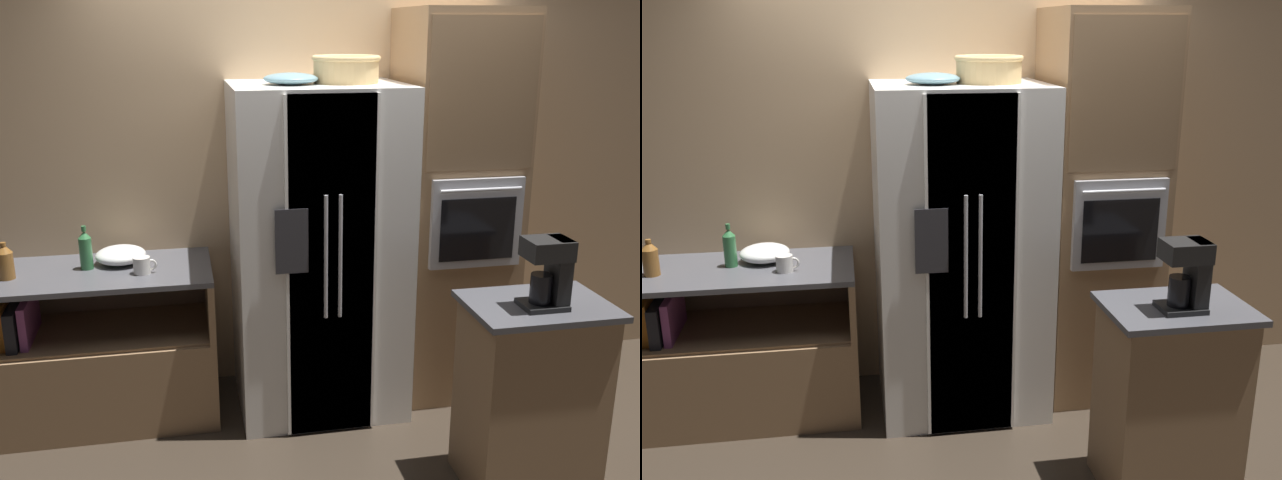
% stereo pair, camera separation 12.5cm
% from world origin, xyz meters
% --- Properties ---
extents(ground_plane, '(20.00, 20.00, 0.00)m').
position_xyz_m(ground_plane, '(0.00, 0.00, 0.00)').
color(ground_plane, '#382D23').
extents(wall_back, '(12.00, 0.06, 2.80)m').
position_xyz_m(wall_back, '(0.00, 0.47, 1.40)').
color(wall_back, tan).
rests_on(wall_back, ground_plane).
extents(counter_left, '(1.29, 0.65, 0.89)m').
position_xyz_m(counter_left, '(-1.26, 0.11, 0.33)').
color(counter_left, '#93704C').
rests_on(counter_left, ground_plane).
extents(refrigerator, '(0.95, 0.81, 1.88)m').
position_xyz_m(refrigerator, '(0.01, 0.04, 0.94)').
color(refrigerator, white).
rests_on(refrigerator, ground_plane).
extents(wall_oven, '(0.64, 0.71, 2.28)m').
position_xyz_m(wall_oven, '(0.85, 0.11, 1.14)').
color(wall_oven, '#93704C').
rests_on(wall_oven, ground_plane).
extents(island_counter, '(0.66, 0.48, 0.95)m').
position_xyz_m(island_counter, '(0.85, -0.96, 0.48)').
color(island_counter, '#93704C').
rests_on(island_counter, ground_plane).
extents(wicker_basket, '(0.37, 0.37, 0.14)m').
position_xyz_m(wicker_basket, '(0.17, 0.05, 1.96)').
color(wicker_basket, tan).
rests_on(wicker_basket, refrigerator).
extents(fruit_bowl, '(0.29, 0.29, 0.06)m').
position_xyz_m(fruit_bowl, '(-0.14, 0.00, 1.91)').
color(fruit_bowl, '#668C99').
rests_on(fruit_bowl, refrigerator).
extents(bottle_tall, '(0.07, 0.07, 0.25)m').
position_xyz_m(bottle_tall, '(-1.27, 0.15, 1.00)').
color(bottle_tall, '#33723F').
rests_on(bottle_tall, counter_left).
extents(bottle_short, '(0.09, 0.09, 0.20)m').
position_xyz_m(bottle_short, '(-1.67, 0.06, 0.98)').
color(bottle_short, brown).
rests_on(bottle_short, counter_left).
extents(mug, '(0.13, 0.09, 0.09)m').
position_xyz_m(mug, '(-0.97, 0.01, 0.93)').
color(mug, silver).
rests_on(mug, counter_left).
extents(mixing_bowl, '(0.28, 0.28, 0.10)m').
position_xyz_m(mixing_bowl, '(-1.09, 0.22, 0.93)').
color(mixing_bowl, white).
rests_on(mixing_bowl, counter_left).
extents(coffee_maker, '(0.20, 0.16, 0.32)m').
position_xyz_m(coffee_maker, '(0.87, -1.01, 1.13)').
color(coffee_maker, black).
rests_on(coffee_maker, island_counter).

